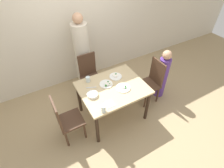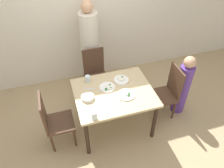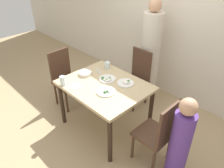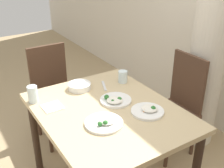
{
  "view_description": "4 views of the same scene",
  "coord_description": "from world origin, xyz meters",
  "px_view_note": "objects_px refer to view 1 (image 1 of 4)",
  "views": [
    {
      "loc": [
        -1.12,
        -1.96,
        2.87
      ],
      "look_at": [
        -0.06,
        -0.09,
        0.93
      ],
      "focal_mm": 28.0,
      "sensor_mm": 36.0,
      "label": 1
    },
    {
      "loc": [
        -0.71,
        -2.23,
        2.99
      ],
      "look_at": [
        -0.06,
        -0.09,
        1.01
      ],
      "focal_mm": 35.0,
      "sensor_mm": 36.0,
      "label": 2
    },
    {
      "loc": [
        1.88,
        -1.7,
        2.37
      ],
      "look_at": [
        0.14,
        0.0,
        0.83
      ],
      "focal_mm": 35.0,
      "sensor_mm": 36.0,
      "label": 3
    },
    {
      "loc": [
        1.48,
        -0.9,
        1.81
      ],
      "look_at": [
        0.02,
        0.03,
        0.96
      ],
      "focal_mm": 45.0,
      "sensor_mm": 36.0,
      "label": 4
    }
  ],
  "objects_px": {
    "plate_rice_adult": "(107,84)",
    "chair_child_spot": "(152,81)",
    "person_child": "(162,75)",
    "chair_adult_spot": "(90,75)",
    "person_adult": "(83,56)",
    "glass_water_tall": "(103,109)",
    "bowl_curry": "(92,95)"
  },
  "relations": [
    {
      "from": "chair_child_spot",
      "to": "plate_rice_adult",
      "type": "xyz_separation_m",
      "value": [
        -0.99,
        0.11,
        0.27
      ]
    },
    {
      "from": "chair_adult_spot",
      "to": "bowl_curry",
      "type": "bearing_deg",
      "value": -109.8
    },
    {
      "from": "chair_adult_spot",
      "to": "chair_child_spot",
      "type": "xyz_separation_m",
      "value": [
        1.02,
        -0.82,
        0.0
      ]
    },
    {
      "from": "plate_rice_adult",
      "to": "glass_water_tall",
      "type": "bearing_deg",
      "value": -122.75
    },
    {
      "from": "plate_rice_adult",
      "to": "glass_water_tall",
      "type": "relative_size",
      "value": 1.84
    },
    {
      "from": "bowl_curry",
      "to": "plate_rice_adult",
      "type": "bearing_deg",
      "value": 20.75
    },
    {
      "from": "glass_water_tall",
      "to": "person_child",
      "type": "bearing_deg",
      "value": 14.48
    },
    {
      "from": "glass_water_tall",
      "to": "bowl_curry",
      "type": "bearing_deg",
      "value": 90.96
    },
    {
      "from": "plate_rice_adult",
      "to": "glass_water_tall",
      "type": "distance_m",
      "value": 0.62
    },
    {
      "from": "chair_child_spot",
      "to": "person_child",
      "type": "height_order",
      "value": "person_child"
    },
    {
      "from": "chair_adult_spot",
      "to": "person_adult",
      "type": "height_order",
      "value": "person_adult"
    },
    {
      "from": "person_adult",
      "to": "person_child",
      "type": "height_order",
      "value": "person_adult"
    },
    {
      "from": "chair_adult_spot",
      "to": "bowl_curry",
      "type": "distance_m",
      "value": 0.93
    },
    {
      "from": "person_adult",
      "to": "bowl_curry",
      "type": "distance_m",
      "value": 1.2
    },
    {
      "from": "chair_child_spot",
      "to": "bowl_curry",
      "type": "bearing_deg",
      "value": -88.99
    },
    {
      "from": "person_child",
      "to": "plate_rice_adult",
      "type": "relative_size",
      "value": 4.8
    },
    {
      "from": "chair_adult_spot",
      "to": "plate_rice_adult",
      "type": "bearing_deg",
      "value": -86.97
    },
    {
      "from": "person_child",
      "to": "person_adult",
      "type": "bearing_deg",
      "value": 138.75
    },
    {
      "from": "chair_adult_spot",
      "to": "person_adult",
      "type": "distance_m",
      "value": 0.44
    },
    {
      "from": "chair_child_spot",
      "to": "bowl_curry",
      "type": "height_order",
      "value": "chair_child_spot"
    },
    {
      "from": "plate_rice_adult",
      "to": "chair_child_spot",
      "type": "bearing_deg",
      "value": -6.09
    },
    {
      "from": "chair_child_spot",
      "to": "person_child",
      "type": "bearing_deg",
      "value": 90.0
    },
    {
      "from": "chair_adult_spot",
      "to": "person_child",
      "type": "height_order",
      "value": "person_child"
    },
    {
      "from": "chair_child_spot",
      "to": "person_adult",
      "type": "height_order",
      "value": "person_adult"
    },
    {
      "from": "chair_adult_spot",
      "to": "chair_child_spot",
      "type": "height_order",
      "value": "same"
    },
    {
      "from": "chair_adult_spot",
      "to": "bowl_curry",
      "type": "height_order",
      "value": "chair_adult_spot"
    },
    {
      "from": "person_child",
      "to": "chair_child_spot",
      "type": "bearing_deg",
      "value": 180.0
    },
    {
      "from": "chair_child_spot",
      "to": "person_child",
      "type": "xyz_separation_m",
      "value": [
        0.28,
        -0.0,
        0.03
      ]
    },
    {
      "from": "person_child",
      "to": "glass_water_tall",
      "type": "bearing_deg",
      "value": -165.52
    },
    {
      "from": "chair_child_spot",
      "to": "glass_water_tall",
      "type": "relative_size",
      "value": 7.48
    },
    {
      "from": "chair_child_spot",
      "to": "glass_water_tall",
      "type": "bearing_deg",
      "value": -72.64
    },
    {
      "from": "bowl_curry",
      "to": "chair_adult_spot",
      "type": "bearing_deg",
      "value": 70.2
    }
  ]
}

